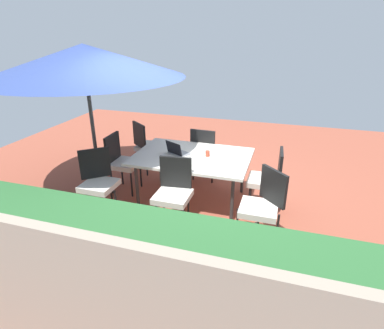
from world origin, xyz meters
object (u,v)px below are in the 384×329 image
chair_east (122,160)px  laptop (177,151)px  chair_north (174,190)px  chair_southeast (147,144)px  chair_south (205,151)px  cup (208,154)px  chair_northwest (263,203)px  patio_umbrella (84,61)px  dining_table (192,158)px  chair_northeast (98,180)px  chair_west (268,177)px

chair_east → laptop: chair_east is taller
chair_north → chair_southeast: bearing=118.4°
chair_south → cup: bearing=110.2°
chair_northwest → chair_north: size_ratio=1.00×
laptop → chair_south: bearing=-79.5°
patio_umbrella → cup: 2.30m
chair_east → chair_north: same height
dining_table → chair_southeast: bearing=-35.2°
chair_east → chair_northeast: 0.78m
chair_northwest → laptop: (1.41, -0.77, 0.26)m
dining_table → chair_east: 1.23m
dining_table → chair_northwest: size_ratio=1.81×
chair_northwest → chair_south: bearing=170.7°
chair_northeast → chair_east: bearing=52.1°
chair_southeast → chair_south: size_ratio=1.00×
chair_southeast → chair_south: 1.14m
chair_west → patio_umbrella: bearing=-91.4°
chair_northwest → patio_umbrella: bearing=-149.6°
dining_table → patio_umbrella: size_ratio=0.59×
cup → chair_northeast: bearing=31.2°
chair_southeast → laptop: bearing=175.5°
chair_northeast → chair_west: bearing=-22.1°
chair_west → laptop: bearing=-93.0°
chair_south → chair_northwest: (-1.18, 1.57, 0.00)m
patio_umbrella → chair_north: (-1.63, 0.68, -1.57)m
dining_table → cup: 0.26m
chair_northwest → chair_north: same height
chair_south → chair_northwest: 1.97m
patio_umbrella → cup: bearing=-175.5°
dining_table → chair_north: 0.81m
chair_east → laptop: size_ratio=2.47×
cup → patio_umbrella: bearing=4.5°
chair_northwest → cup: 1.28m
chair_west → chair_east: same height
chair_north → cup: chair_north is taller
chair_northwest → chair_northeast: (2.35, 0.03, 0.00)m
chair_southeast → chair_north: size_ratio=1.00×
chair_northwest → chair_southeast: bearing=-170.6°
chair_south → chair_east: same height
chair_east → chair_northeast: bearing=-177.9°
patio_umbrella → chair_southeast: bearing=-118.7°
dining_table → chair_east: size_ratio=1.81×
patio_umbrella → chair_southeast: patio_umbrella is taller
chair_east → chair_northwest: size_ratio=1.00×
dining_table → chair_northeast: chair_northeast is taller
chair_southeast → chair_east: same height
chair_southeast → chair_south: bearing=-143.5°
chair_north → patio_umbrella: bearing=150.4°
chair_southeast → cup: (-1.38, 0.77, 0.25)m
chair_southeast → chair_west: size_ratio=1.00×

